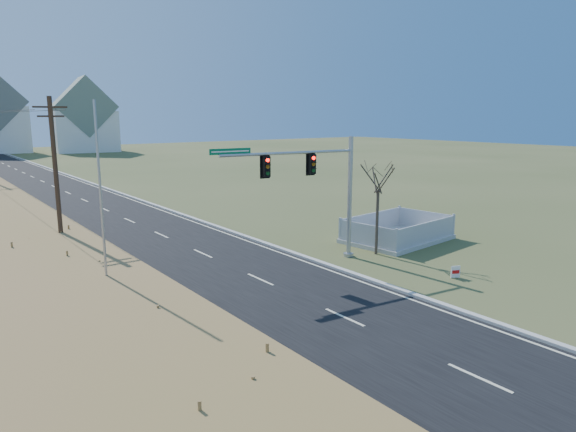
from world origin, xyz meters
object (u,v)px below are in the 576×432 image
object	(u,v)px
fence_enclosure	(397,236)
open_sign	(456,272)
bare_tree	(379,176)
flagpole	(103,226)
traffic_signal_mast	(322,185)

from	to	relation	value
fence_enclosure	open_sign	distance (m)	7.89
open_sign	bare_tree	size ratio (longest dim) A/B	0.10
open_sign	flagpole	bearing A→B (deg)	-178.25
fence_enclosure	flagpole	distance (m)	18.93
traffic_signal_mast	fence_enclosure	bearing A→B (deg)	12.28
fence_enclosure	traffic_signal_mast	bearing A→B (deg)	179.18
flagpole	bare_tree	world-z (taller)	flagpole
traffic_signal_mast	fence_enclosure	xyz separation A→B (m)	(7.00, 0.67, -3.93)
fence_enclosure	bare_tree	distance (m)	5.74
traffic_signal_mast	bare_tree	distance (m)	3.60
traffic_signal_mast	open_sign	distance (m)	8.14
fence_enclosure	bare_tree	size ratio (longest dim) A/B	1.25
flagpole	open_sign	bearing A→B (deg)	-23.98
open_sign	bare_tree	distance (m)	6.98
traffic_signal_mast	open_sign	bearing A→B (deg)	-55.36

